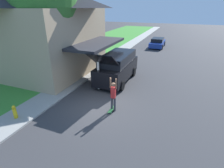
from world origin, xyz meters
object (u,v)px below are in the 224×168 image
object	(u,v)px
suv_parked	(117,67)
skateboarder	(113,94)
fire_hydrant	(15,112)
skateboard	(112,109)
car_down_street	(157,43)

from	to	relation	value
suv_parked	skateboarder	world-z (taller)	suv_parked
skateboarder	fire_hydrant	bearing A→B (deg)	-148.58
suv_parked	skateboarder	size ratio (longest dim) A/B	2.89
skateboard	fire_hydrant	distance (m)	5.18
suv_parked	skateboarder	bearing A→B (deg)	-72.39
fire_hydrant	skateboarder	bearing A→B (deg)	31.42
skateboard	fire_hydrant	world-z (taller)	fire_hydrant
skateboarder	skateboard	xyz separation A→B (m)	(-0.07, -0.06, -0.96)
skateboard	fire_hydrant	bearing A→B (deg)	-148.76
skateboard	skateboarder	bearing A→B (deg)	40.50
car_down_street	skateboarder	world-z (taller)	skateboarder
suv_parked	car_down_street	bearing A→B (deg)	85.88
skateboarder	fire_hydrant	world-z (taller)	skateboarder
car_down_street	skateboard	bearing A→B (deg)	-89.23
skateboarder	skateboard	world-z (taller)	skateboarder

